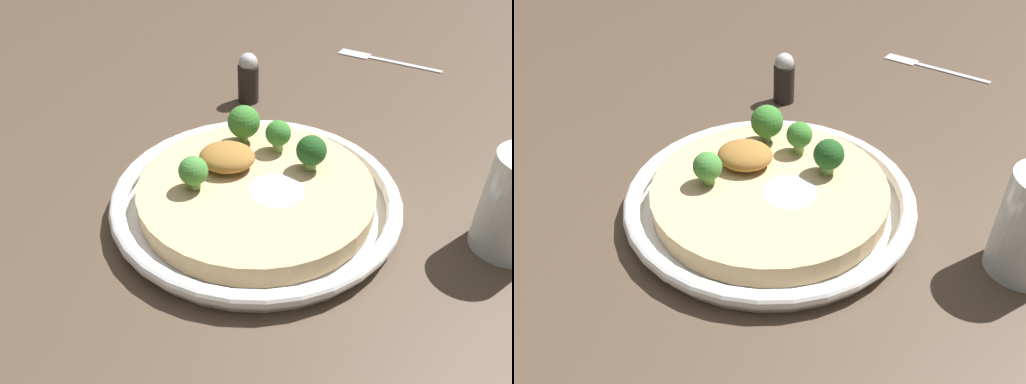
% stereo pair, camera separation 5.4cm
% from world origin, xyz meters
% --- Properties ---
extents(ground_plane, '(6.00, 6.00, 0.00)m').
position_xyz_m(ground_plane, '(0.00, 0.00, 0.00)').
color(ground_plane, '#47382B').
extents(risotto_bowl, '(0.32, 0.32, 0.03)m').
position_xyz_m(risotto_bowl, '(0.00, 0.00, 0.02)').
color(risotto_bowl, white).
rests_on(risotto_bowl, ground_plane).
extents(cheese_sprinkle, '(0.06, 0.06, 0.01)m').
position_xyz_m(cheese_sprinkle, '(-0.02, 0.01, 0.04)').
color(cheese_sprinkle, white).
rests_on(cheese_sprinkle, risotto_bowl).
extents(crispy_onion_garnish, '(0.06, 0.06, 0.03)m').
position_xyz_m(crispy_onion_garnish, '(0.04, -0.03, 0.05)').
color(crispy_onion_garnish, olive).
rests_on(crispy_onion_garnish, risotto_bowl).
extents(broccoli_front_right, '(0.04, 0.04, 0.05)m').
position_xyz_m(broccoli_front_right, '(0.03, -0.08, 0.06)').
color(broccoli_front_right, '#668E47').
rests_on(broccoli_front_right, risotto_bowl).
extents(broccoli_right, '(0.03, 0.03, 0.04)m').
position_xyz_m(broccoli_right, '(0.06, 0.02, 0.05)').
color(broccoli_right, '#759E4C').
rests_on(broccoli_right, risotto_bowl).
extents(broccoli_left, '(0.03, 0.03, 0.04)m').
position_xyz_m(broccoli_left, '(-0.06, -0.04, 0.06)').
color(broccoli_left, '#759E4C').
rests_on(broccoli_left, risotto_bowl).
extents(broccoli_front_left, '(0.03, 0.03, 0.04)m').
position_xyz_m(broccoli_front_left, '(-0.02, -0.07, 0.05)').
color(broccoli_front_left, '#84A856').
rests_on(broccoli_front_left, risotto_bowl).
extents(fork_utensil, '(0.18, 0.09, 0.00)m').
position_xyz_m(fork_utensil, '(-0.16, -0.45, 0.00)').
color(fork_utensil, '#B7B7BC').
rests_on(fork_utensil, ground_plane).
extents(pepper_shaker, '(0.03, 0.03, 0.08)m').
position_xyz_m(pepper_shaker, '(0.05, -0.25, 0.04)').
color(pepper_shaker, black).
rests_on(pepper_shaker, ground_plane).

